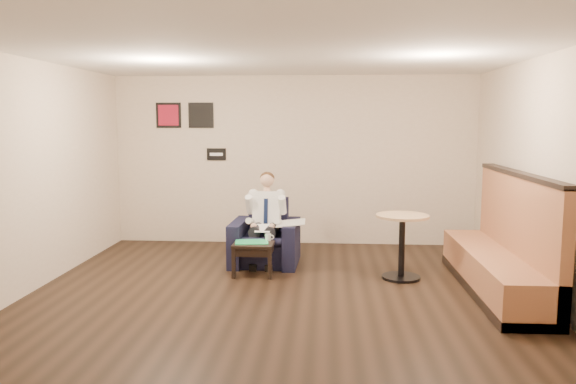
# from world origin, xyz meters

# --- Properties ---
(ground) EXTENTS (6.00, 6.00, 0.00)m
(ground) POSITION_xyz_m (0.00, 0.00, 0.00)
(ground) COLOR black
(ground) RESTS_ON ground
(wall_back) EXTENTS (6.00, 0.02, 2.80)m
(wall_back) POSITION_xyz_m (0.00, 3.00, 1.40)
(wall_back) COLOR beige
(wall_back) RESTS_ON ground
(wall_front) EXTENTS (6.00, 0.02, 2.80)m
(wall_front) POSITION_xyz_m (0.00, -3.00, 1.40)
(wall_front) COLOR beige
(wall_front) RESTS_ON ground
(wall_left) EXTENTS (0.02, 6.00, 2.80)m
(wall_left) POSITION_xyz_m (-3.00, 0.00, 1.40)
(wall_left) COLOR beige
(wall_left) RESTS_ON ground
(wall_right) EXTENTS (0.02, 6.00, 2.80)m
(wall_right) POSITION_xyz_m (3.00, 0.00, 1.40)
(wall_right) COLOR beige
(wall_right) RESTS_ON ground
(ceiling) EXTENTS (6.00, 6.00, 0.02)m
(ceiling) POSITION_xyz_m (0.00, 0.00, 2.80)
(ceiling) COLOR white
(ceiling) RESTS_ON wall_back
(seating_sign) EXTENTS (0.32, 0.02, 0.20)m
(seating_sign) POSITION_xyz_m (-1.30, 2.98, 1.50)
(seating_sign) COLOR black
(seating_sign) RESTS_ON wall_back
(art_print_left) EXTENTS (0.42, 0.03, 0.42)m
(art_print_left) POSITION_xyz_m (-2.10, 2.98, 2.15)
(art_print_left) COLOR maroon
(art_print_left) RESTS_ON wall_back
(art_print_right) EXTENTS (0.42, 0.03, 0.42)m
(art_print_right) POSITION_xyz_m (-1.55, 2.98, 2.15)
(art_print_right) COLOR black
(art_print_right) RESTS_ON wall_back
(armchair) EXTENTS (0.98, 0.98, 0.92)m
(armchair) POSITION_xyz_m (-0.33, 1.58, 0.46)
(armchair) COLOR black
(armchair) RESTS_ON ground
(seated_man) EXTENTS (0.63, 0.92, 1.26)m
(seated_man) POSITION_xyz_m (-0.33, 1.46, 0.63)
(seated_man) COLOR silver
(seated_man) RESTS_ON armchair
(lap_papers) EXTENTS (0.22, 0.31, 0.01)m
(lap_papers) POSITION_xyz_m (-0.34, 1.36, 0.56)
(lap_papers) COLOR white
(lap_papers) RESTS_ON seated_man
(newspaper) EXTENTS (0.41, 0.51, 0.01)m
(newspaper) POSITION_xyz_m (0.05, 1.47, 0.63)
(newspaper) COLOR silver
(newspaper) RESTS_ON armchair
(side_table) EXTENTS (0.54, 0.54, 0.44)m
(side_table) POSITION_xyz_m (-0.42, 1.02, 0.22)
(side_table) COLOR black
(side_table) RESTS_ON ground
(green_folder) EXTENTS (0.47, 0.37, 0.01)m
(green_folder) POSITION_xyz_m (-0.44, 1.00, 0.44)
(green_folder) COLOR #2BD777
(green_folder) RESTS_ON side_table
(coffee_mug) EXTENTS (0.08, 0.08, 0.09)m
(coffee_mug) POSITION_xyz_m (-0.24, 1.13, 0.49)
(coffee_mug) COLOR white
(coffee_mug) RESTS_ON side_table
(smartphone) EXTENTS (0.15, 0.09, 0.01)m
(smartphone) POSITION_xyz_m (-0.36, 1.17, 0.44)
(smartphone) COLOR black
(smartphone) RESTS_ON side_table
(banquette) EXTENTS (0.67, 2.79, 1.43)m
(banquette) POSITION_xyz_m (2.59, 0.45, 0.71)
(banquette) COLOR #9E603D
(banquette) RESTS_ON ground
(cafe_table) EXTENTS (0.86, 0.86, 0.85)m
(cafe_table) POSITION_xyz_m (1.54, 0.93, 0.42)
(cafe_table) COLOR tan
(cafe_table) RESTS_ON ground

